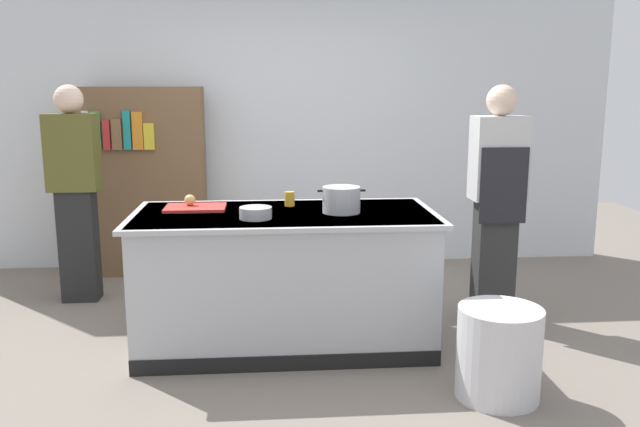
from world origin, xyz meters
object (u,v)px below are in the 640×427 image
at_px(stock_pot, 341,200).
at_px(trash_bin, 499,353).
at_px(onion, 190,200).
at_px(person_guest, 75,189).
at_px(person_chef, 497,198).
at_px(mixing_bowl, 256,213).
at_px(bookshelf, 144,182).
at_px(juice_cup, 290,199).

xyz_separation_m(stock_pot, trash_bin, (0.79, -0.85, -0.73)).
relative_size(onion, person_guest, 0.04).
bearing_deg(trash_bin, person_chef, 72.41).
xyz_separation_m(mixing_bowl, trash_bin, (1.34, -0.69, -0.68)).
relative_size(person_guest, bookshelf, 1.01).
relative_size(mixing_bowl, bookshelf, 0.12).
bearing_deg(bookshelf, onion, -69.60).
bearing_deg(person_guest, mixing_bowl, 38.68).
bearing_deg(bookshelf, juice_cup, -51.07).
height_order(person_chef, person_guest, same).
distance_m(stock_pot, mixing_bowl, 0.58).
distance_m(onion, mixing_bowl, 0.59).
bearing_deg(juice_cup, stock_pot, -38.33).
xyz_separation_m(juice_cup, person_chef, (1.51, 0.14, -0.04)).
relative_size(stock_pot, trash_bin, 0.60).
distance_m(onion, trash_bin, 2.20).
bearing_deg(mixing_bowl, person_guest, 139.36).
bearing_deg(trash_bin, person_guest, 145.27).
xyz_separation_m(onion, person_chef, (2.18, 0.17, -0.04)).
distance_m(person_chef, person_guest, 3.25).
distance_m(juice_cup, bookshelf, 2.02).
xyz_separation_m(onion, juice_cup, (0.67, 0.03, -0.01)).
xyz_separation_m(onion, mixing_bowl, (0.45, -0.38, -0.02)).
relative_size(onion, trash_bin, 0.14).
bearing_deg(juice_cup, trash_bin, -44.74).
distance_m(person_guest, bookshelf, 0.85).
xyz_separation_m(onion, bookshelf, (-0.60, 1.60, -0.10)).
height_order(juice_cup, bookshelf, bookshelf).
bearing_deg(trash_bin, mixing_bowl, 152.69).
distance_m(stock_pot, person_chef, 1.25).
relative_size(onion, mixing_bowl, 0.37).
bearing_deg(person_guest, juice_cup, 53.04).
bearing_deg(trash_bin, stock_pot, 132.94).
bearing_deg(onion, bookshelf, 110.40).
relative_size(stock_pot, mixing_bowl, 1.54).
bearing_deg(juice_cup, person_chef, 5.18).
height_order(trash_bin, person_guest, person_guest).
distance_m(onion, person_chef, 2.19).
distance_m(mixing_bowl, person_chef, 1.82).
xyz_separation_m(mixing_bowl, bookshelf, (-1.04, 1.98, -0.08)).
xyz_separation_m(mixing_bowl, person_chef, (1.73, 0.55, -0.02)).
height_order(mixing_bowl, person_chef, person_chef).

